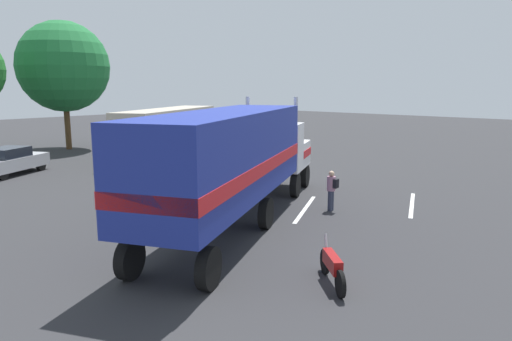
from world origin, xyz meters
The scene contains 9 objects.
ground_plane centered at (0.00, 0.00, 0.00)m, with size 120.00×120.00×0.00m, color #2D2D30.
lane_stripe_near centered at (-2.38, -3.50, 0.01)m, with size 4.40×0.16×0.01m, color silver.
lane_stripe_mid centered at (1.12, -6.56, 0.01)m, with size 4.40×0.16×0.01m, color silver.
semi_truck centered at (-5.82, -2.90, 2.52)m, with size 13.94×8.07×4.50m.
person_bystander centered at (-1.91, -4.44, 0.89)m, with size 0.34×0.46×1.63m.
parked_bus centered at (2.89, 11.70, 2.07)m, with size 11.05×6.95×3.40m.
parked_car centered at (-7.10, 13.43, 0.81)m, with size 4.74×3.60×1.57m.
motorcycle centered at (-8.04, -8.24, 0.48)m, with size 1.51×1.61×1.12m.
tree_center centered at (0.55, 21.32, 6.42)m, with size 6.95×6.95×9.91m.
Camera 1 is at (-17.76, -14.04, 4.97)m, focal length 32.77 mm.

